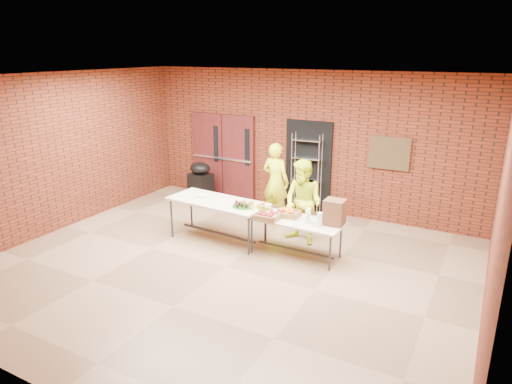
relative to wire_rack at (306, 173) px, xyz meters
The scene contains 19 objects.
room 3.39m from the wire_rack, 91.96° to the right, with size 8.08×7.08×3.28m.
double_doors 2.32m from the wire_rack, behind, with size 1.78×0.12×2.10m.
dark_doorway 0.19m from the wire_rack, 95.51° to the left, with size 1.10×0.06×2.10m, color black.
bronze_plaque 1.90m from the wire_rack, ahead, with size 0.85×0.04×0.70m, color #452F1B.
wire_rack is the anchor object (origin of this frame).
table_left 2.52m from the wire_rack, 110.57° to the right, with size 2.04×0.97×0.81m.
table_right 2.45m from the wire_rack, 71.75° to the right, with size 1.72×0.76×0.70m.
basket_bananas 2.42m from the wire_rack, 89.21° to the right, with size 0.44×0.34×0.14m.
basket_oranges 2.29m from the wire_rack, 75.95° to the right, with size 0.42×0.32×0.13m.
basket_apples 2.55m from the wire_rack, 83.61° to the right, with size 0.44×0.34×0.14m.
muffin_tray 2.43m from the wire_rack, 96.40° to the right, with size 0.41×0.41×0.10m.
napkin_box 2.65m from the wire_rack, 118.10° to the right, with size 0.19×0.13×0.06m, color white.
coffee_dispenser 2.63m from the wire_rack, 57.01° to the right, with size 0.34×0.31×0.45m, color brown.
cup_stack_front 2.59m from the wire_rack, 67.10° to the right, with size 0.08×0.08×0.24m, color white.
cup_stack_mid 2.75m from the wire_rack, 62.90° to the right, with size 0.09×0.09×0.26m, color white.
cup_stack_back 2.55m from the wire_rack, 66.84° to the right, with size 0.09×0.09×0.27m, color white.
covered_grill 2.70m from the wire_rack, behind, with size 0.61×0.54×0.96m.
volunteer_woman 0.85m from the wire_rack, 118.87° to the right, with size 0.62×0.41×1.71m, color #DFF41B.
volunteer_man 1.80m from the wire_rack, 69.41° to the right, with size 0.80×0.62×1.64m, color #DFF41B.
Camera 1 is at (3.86, -6.06, 3.60)m, focal length 32.00 mm.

